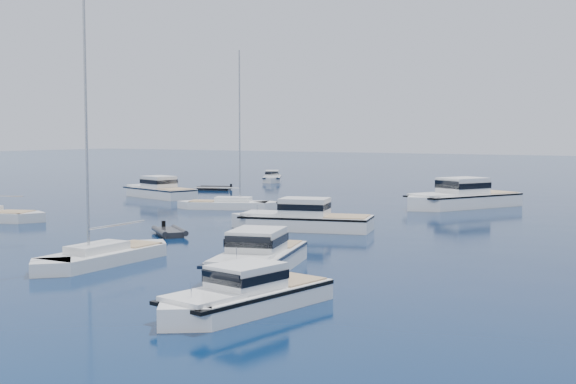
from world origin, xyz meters
name	(u,v)px	position (x,y,z in m)	size (l,w,h in m)	color
ground	(46,266)	(0.00, 0.00, 0.00)	(400.00, 400.00, 0.00)	#08244E
motor_cruiser_near	(243,311)	(13.92, -2.55, 0.00)	(2.63, 8.61, 2.26)	white
motor_cruiser_right	(256,272)	(9.77, 4.29, 0.00)	(3.04, 9.93, 2.61)	silver
motor_cruiser_centre	(302,230)	(3.39, 19.01, 0.00)	(3.25, 10.61, 2.78)	silver
motor_cruiser_far_l	(158,197)	(-22.67, 33.38, 0.00)	(3.28, 10.71, 2.81)	white
motor_cruiser_distant	(460,207)	(7.36, 39.71, 0.00)	(3.95, 12.90, 3.39)	white
motor_cruiser_horizon	(272,182)	(-26.26, 60.15, 0.00)	(2.31, 7.54, 1.98)	silver
sailboat_fore	(103,263)	(1.78, 2.12, 0.00)	(2.59, 9.98, 14.67)	silver
sailboat_centre	(229,209)	(-9.38, 27.81, 0.00)	(2.52, 9.69, 14.24)	white
tender_grey_near	(170,235)	(-2.40, 12.01, 0.00)	(2.01, 3.66, 0.95)	black
tender_grey_far	(215,190)	(-23.73, 44.24, 0.00)	(2.16, 4.00, 0.95)	black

